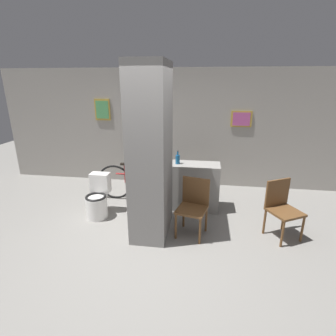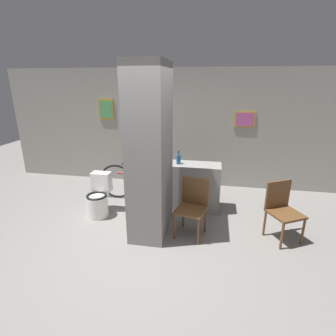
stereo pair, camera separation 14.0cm
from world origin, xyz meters
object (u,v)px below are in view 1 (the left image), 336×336
at_px(chair_near_pillar, 193,204).
at_px(chair_by_doorway, 282,206).
at_px(bicycle, 136,183).
at_px(bottle_tall, 178,159).
at_px(toilet, 98,199).

height_order(chair_near_pillar, chair_by_doorway, same).
relative_size(chair_near_pillar, bicycle, 0.55).
bearing_deg(bottle_tall, chair_near_pillar, -67.69).
height_order(chair_near_pillar, bottle_tall, bottle_tall).
distance_m(chair_by_doorway, bottle_tall, 1.90).
bearing_deg(bicycle, bottle_tall, -14.61).
relative_size(chair_near_pillar, chair_by_doorway, 1.00).
bearing_deg(toilet, bicycle, 54.88).
bearing_deg(chair_near_pillar, toilet, -176.94).
bearing_deg(bottle_tall, chair_by_doorway, -22.88).
height_order(chair_near_pillar, bicycle, chair_near_pillar).
xyz_separation_m(chair_by_doorway, bottle_tall, (-1.69, 0.71, 0.48)).
relative_size(toilet, bicycle, 0.46).
distance_m(chair_near_pillar, chair_by_doorway, 1.35).
bearing_deg(toilet, bottle_tall, 20.49).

